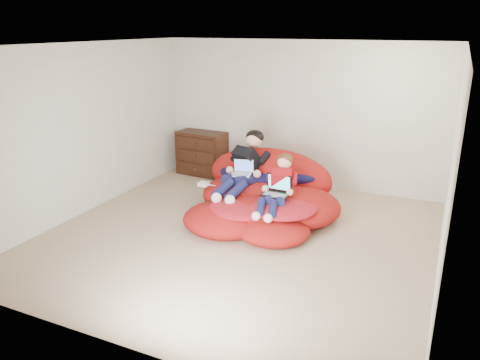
{
  "coord_description": "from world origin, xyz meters",
  "views": [
    {
      "loc": [
        2.43,
        -5.24,
        2.73
      ],
      "look_at": [
        -0.11,
        0.3,
        0.7
      ],
      "focal_mm": 35.0,
      "sensor_mm": 36.0,
      "label": 1
    }
  ],
  "objects_px": {
    "dresser": "(202,153)",
    "laptop_white": "(242,171)",
    "beanbag_pile": "(265,196)",
    "younger_boy": "(278,184)",
    "laptop_black": "(277,189)",
    "older_boy": "(245,164)"
  },
  "relations": [
    {
      "from": "older_boy",
      "to": "younger_boy",
      "type": "height_order",
      "value": "older_boy"
    },
    {
      "from": "older_boy",
      "to": "younger_boy",
      "type": "bearing_deg",
      "value": -32.62
    },
    {
      "from": "dresser",
      "to": "laptop_white",
      "type": "bearing_deg",
      "value": -43.29
    },
    {
      "from": "dresser",
      "to": "laptop_white",
      "type": "relative_size",
      "value": 2.85
    },
    {
      "from": "younger_boy",
      "to": "beanbag_pile",
      "type": "bearing_deg",
      "value": 132.68
    },
    {
      "from": "laptop_black",
      "to": "laptop_white",
      "type": "bearing_deg",
      "value": 151.79
    },
    {
      "from": "older_boy",
      "to": "younger_boy",
      "type": "distance_m",
      "value": 0.84
    },
    {
      "from": "dresser",
      "to": "older_boy",
      "type": "relative_size",
      "value": 0.71
    },
    {
      "from": "older_boy",
      "to": "laptop_black",
      "type": "xyz_separation_m",
      "value": [
        0.7,
        -0.5,
        -0.15
      ]
    },
    {
      "from": "beanbag_pile",
      "to": "older_boy",
      "type": "distance_m",
      "value": 0.57
    },
    {
      "from": "beanbag_pile",
      "to": "dresser",
      "type": "bearing_deg",
      "value": 143.96
    },
    {
      "from": "laptop_white",
      "to": "laptop_black",
      "type": "relative_size",
      "value": 0.88
    },
    {
      "from": "laptop_white",
      "to": "laptop_black",
      "type": "xyz_separation_m",
      "value": [
        0.7,
        -0.38,
        -0.07
      ]
    },
    {
      "from": "beanbag_pile",
      "to": "younger_boy",
      "type": "bearing_deg",
      "value": -47.32
    },
    {
      "from": "dresser",
      "to": "laptop_black",
      "type": "distance_m",
      "value": 2.79
    },
    {
      "from": "laptop_white",
      "to": "beanbag_pile",
      "type": "bearing_deg",
      "value": 10.33
    },
    {
      "from": "dresser",
      "to": "beanbag_pile",
      "type": "relative_size",
      "value": 0.4
    },
    {
      "from": "laptop_black",
      "to": "older_boy",
      "type": "bearing_deg",
      "value": 144.41
    },
    {
      "from": "beanbag_pile",
      "to": "younger_boy",
      "type": "relative_size",
      "value": 2.32
    },
    {
      "from": "younger_boy",
      "to": "laptop_white",
      "type": "bearing_deg",
      "value": 155.26
    },
    {
      "from": "dresser",
      "to": "laptop_black",
      "type": "relative_size",
      "value": 2.51
    },
    {
      "from": "dresser",
      "to": "laptop_white",
      "type": "height_order",
      "value": "dresser"
    }
  ]
}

